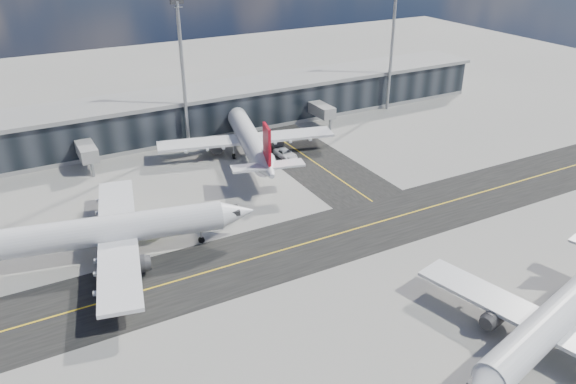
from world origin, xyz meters
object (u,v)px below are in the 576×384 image
(airliner_near, at_px, (558,315))
(service_van, at_px, (286,154))
(airliner_af, at_px, (104,231))
(baggage_tug, at_px, (153,229))
(airliner_redtail, at_px, (248,137))

(airliner_near, bearing_deg, service_van, -12.54)
(airliner_af, xyz_separation_m, airliner_near, (39.01, -40.54, -0.43))
(service_van, bearing_deg, airliner_af, -156.46)
(baggage_tug, xyz_separation_m, service_van, (30.67, 16.39, -0.26))
(airliner_redtail, bearing_deg, baggage_tug, -126.83)
(service_van, bearing_deg, airliner_redtail, 143.36)
(airliner_near, bearing_deg, airliner_redtail, -7.28)
(airliner_redtail, height_order, service_van, airliner_redtail)
(airliner_redtail, distance_m, airliner_near, 63.93)
(airliner_af, height_order, baggage_tug, airliner_af)
(airliner_near, height_order, service_van, airliner_near)
(airliner_af, distance_m, service_van, 42.50)
(airliner_redtail, bearing_deg, airliner_af, -130.44)
(airliner_af, height_order, airliner_near, airliner_af)
(airliner_af, relative_size, baggage_tug, 11.05)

